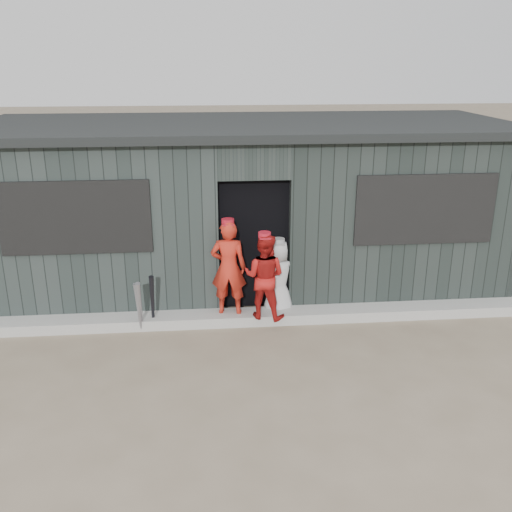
{
  "coord_description": "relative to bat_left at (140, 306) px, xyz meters",
  "views": [
    {
      "loc": [
        -0.67,
        -5.51,
        3.58
      ],
      "look_at": [
        0.0,
        1.8,
        1.0
      ],
      "focal_mm": 40.0,
      "sensor_mm": 36.0,
      "label": 1
    }
  ],
  "objects": [
    {
      "name": "bat_mid",
      "position": [
        -0.02,
        -0.01,
        -0.02
      ],
      "size": [
        0.1,
        0.18,
        0.75
      ],
      "primitive_type": "cone",
      "rotation": [
        0.13,
        0.0,
        -0.23
      ],
      "color": "gray",
      "rests_on": "ground"
    },
    {
      "name": "ground",
      "position": [
        1.59,
        -1.62,
        -0.39
      ],
      "size": [
        80.0,
        80.0,
        0.0
      ],
      "primitive_type": "plane",
      "color": "#6E5F4C",
      "rests_on": "ground"
    },
    {
      "name": "bat_left",
      "position": [
        0.0,
        0.0,
        0.0
      ],
      "size": [
        0.08,
        0.31,
        0.78
      ],
      "primitive_type": "cone",
      "rotation": [
        0.31,
        0.0,
        0.04
      ],
      "color": "gray",
      "rests_on": "ground"
    },
    {
      "name": "dugout",
      "position": [
        1.59,
        1.88,
        0.9
      ],
      "size": [
        8.3,
        3.3,
        2.62
      ],
      "color": "black",
      "rests_on": "ground"
    },
    {
      "name": "player_red_right",
      "position": [
        1.69,
        0.04,
        0.36
      ],
      "size": [
        0.72,
        0.65,
        1.2
      ],
      "primitive_type": "imported",
      "rotation": [
        0.0,
        0.0,
        2.74
      ],
      "color": "#A61714",
      "rests_on": "curb"
    },
    {
      "name": "player_red_left",
      "position": [
        1.21,
        0.23,
        0.43
      ],
      "size": [
        0.53,
        0.38,
        1.34
      ],
      "primitive_type": "imported",
      "rotation": [
        0.0,
        0.0,
        3.02
      ],
      "color": "red",
      "rests_on": "curb"
    },
    {
      "name": "bat_right",
      "position": [
        0.16,
        0.1,
        0.02
      ],
      "size": [
        0.11,
        0.25,
        0.82
      ],
      "primitive_type": "cone",
      "rotation": [
        0.21,
        0.0,
        0.16
      ],
      "color": "black",
      "rests_on": "ground"
    },
    {
      "name": "player_grey_back",
      "position": [
        1.93,
        0.41,
        0.18
      ],
      "size": [
        0.57,
        0.38,
        1.14
      ],
      "primitive_type": "imported",
      "rotation": [
        0.0,
        0.0,
        3.18
      ],
      "color": "#B3B3B3",
      "rests_on": "ground"
    },
    {
      "name": "curb",
      "position": [
        1.59,
        0.2,
        -0.32
      ],
      "size": [
        8.0,
        0.36,
        0.15
      ],
      "primitive_type": "cube",
      "color": "#989893",
      "rests_on": "ground"
    }
  ]
}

